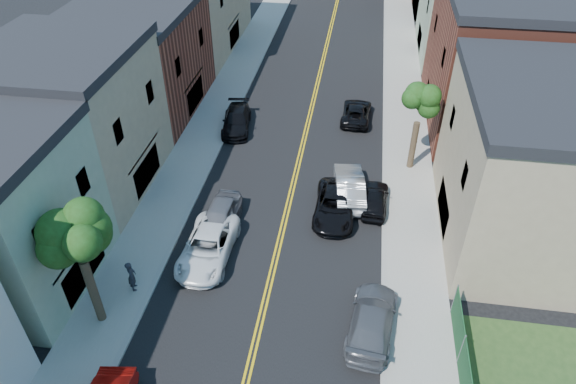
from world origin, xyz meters
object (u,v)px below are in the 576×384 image
at_px(black_car_right, 375,199).
at_px(black_suv_lane, 335,205).
at_px(grey_car_right, 372,320).
at_px(dark_car_right_far, 356,112).
at_px(grey_car_left, 219,217).
at_px(pedestrian_left, 132,276).
at_px(white_pickup, 208,247).
at_px(black_car_left, 236,120).
at_px(silver_car_right, 349,186).

relative_size(black_car_right, black_suv_lane, 0.76).
distance_m(grey_car_right, black_car_right, 9.77).
height_order(dark_car_right_far, black_suv_lane, black_suv_lane).
height_order(grey_car_left, pedestrian_left, pedestrian_left).
height_order(white_pickup, grey_car_left, grey_car_left).
bearing_deg(grey_car_left, dark_car_right_far, 65.46).
bearing_deg(grey_car_left, black_car_left, 100.94).
xyz_separation_m(grey_car_left, black_car_right, (9.30, 3.43, -0.13)).
xyz_separation_m(black_car_right, silver_car_right, (-1.70, 0.84, 0.17)).
height_order(dark_car_right_far, pedestrian_left, pedestrian_left).
xyz_separation_m(silver_car_right, dark_car_right_far, (0.00, 10.44, -0.19)).
height_order(black_suv_lane, pedestrian_left, pedestrian_left).
relative_size(white_pickup, black_car_right, 1.41).
xyz_separation_m(grey_car_right, pedestrian_left, (-12.53, 0.75, 0.32)).
bearing_deg(grey_car_left, white_pickup, -87.24).
relative_size(silver_car_right, black_suv_lane, 0.98).
distance_m(black_car_left, black_suv_lane, 12.76).
relative_size(grey_car_left, pedestrian_left, 2.57).
distance_m(black_car_left, silver_car_right, 11.98).
height_order(black_car_left, black_suv_lane, black_suv_lane).
bearing_deg(grey_car_left, grey_car_right, -31.49).
bearing_deg(black_car_right, pedestrian_left, 39.09).
bearing_deg(grey_car_left, black_car_right, 23.03).
bearing_deg(white_pickup, black_suv_lane, 36.51).
height_order(black_car_right, pedestrian_left, pedestrian_left).
bearing_deg(silver_car_right, black_suv_lane, 60.84).
bearing_deg(dark_car_right_far, grey_car_left, 65.10).
distance_m(black_suv_lane, pedestrian_left, 12.77).
distance_m(black_car_left, grey_car_right, 21.23).
relative_size(grey_car_right, dark_car_right_far, 1.10).
height_order(silver_car_right, dark_car_right_far, silver_car_right).
relative_size(black_car_right, pedestrian_left, 2.16).
height_order(grey_car_left, black_car_left, grey_car_left).
distance_m(black_car_left, dark_car_right_far, 9.74).
bearing_deg(silver_car_right, grey_car_left, 22.37).
xyz_separation_m(silver_car_right, pedestrian_left, (-10.83, -9.86, 0.22)).
xyz_separation_m(black_car_left, pedestrian_left, (-1.53, -17.41, 0.35)).
relative_size(black_car_left, black_suv_lane, 0.95).
distance_m(grey_car_left, black_suv_lane, 7.18).
bearing_deg(pedestrian_left, grey_car_right, -116.40).
bearing_deg(pedestrian_left, dark_car_right_far, -51.05).
bearing_deg(dark_car_right_far, silver_car_right, 92.41).
bearing_deg(black_car_right, grey_car_left, 23.61).
bearing_deg(dark_car_right_far, black_car_left, 19.69).
height_order(black_car_left, black_car_right, black_car_left).
height_order(grey_car_left, dark_car_right_far, grey_car_left).
xyz_separation_m(black_suv_lane, pedestrian_left, (-10.03, -7.90, 0.34)).
xyz_separation_m(white_pickup, black_car_right, (9.30, 5.98, -0.10)).
bearing_deg(grey_car_right, dark_car_right_far, -78.42).
relative_size(grey_car_left, grey_car_right, 0.91).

